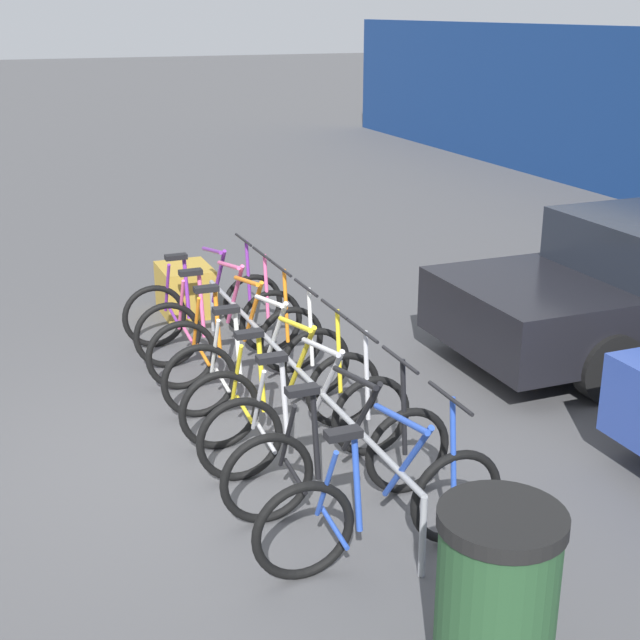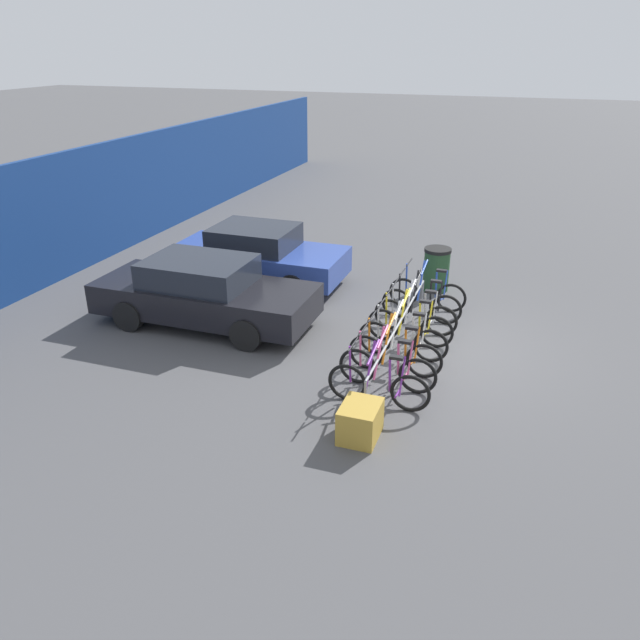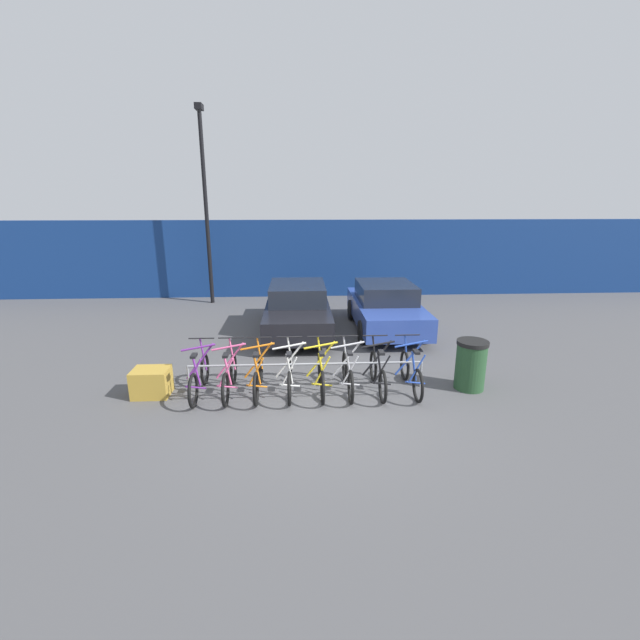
{
  "view_description": "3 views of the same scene",
  "coord_description": "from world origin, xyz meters",
  "px_view_note": "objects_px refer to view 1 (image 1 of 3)",
  "views": [
    {
      "loc": [
        6.1,
        -1.64,
        3.29
      ],
      "look_at": [
        -0.54,
        1.04,
        0.78
      ],
      "focal_mm": 50.0,
      "sensor_mm": 36.0,
      "label": 1
    },
    {
      "loc": [
        -11.0,
        -1.5,
        5.47
      ],
      "look_at": [
        -1.64,
        1.82,
        0.98
      ],
      "focal_mm": 35.0,
      "sensor_mm": 36.0,
      "label": 2
    },
    {
      "loc": [
        -0.48,
        -7.41,
        3.77
      ],
      "look_at": [
        -0.03,
        1.4,
        1.27
      ],
      "focal_mm": 24.0,
      "sensor_mm": 36.0,
      "label": 3
    }
  ],
  "objects_px": {
    "bicycle_black": "(340,458)",
    "bicycle_blue": "(383,507)",
    "bicycle_purple": "(205,306)",
    "bicycle_orange": "(237,343)",
    "trash_bin": "(496,603)",
    "bike_rack": "(288,365)",
    "cargo_crate": "(186,290)",
    "bicycle_white": "(259,367)",
    "bicycle_pink": "(220,324)",
    "bicycle_yellow": "(283,394)",
    "bicycle_silver": "(307,422)"
  },
  "relations": [
    {
      "from": "bike_rack",
      "to": "cargo_crate",
      "type": "distance_m",
      "value": 3.08
    },
    {
      "from": "bicycle_pink",
      "to": "cargo_crate",
      "type": "distance_m",
      "value": 1.55
    },
    {
      "from": "bicycle_pink",
      "to": "bicycle_blue",
      "type": "bearing_deg",
      "value": 0.58
    },
    {
      "from": "trash_bin",
      "to": "bicycle_blue",
      "type": "bearing_deg",
      "value": -178.96
    },
    {
      "from": "bicycle_white",
      "to": "bicycle_orange",
      "type": "bearing_deg",
      "value": -179.17
    },
    {
      "from": "bicycle_orange",
      "to": "bicycle_blue",
      "type": "distance_m",
      "value": 3.09
    },
    {
      "from": "bicycle_blue",
      "to": "cargo_crate",
      "type": "bearing_deg",
      "value": -179.39
    },
    {
      "from": "bicycle_blue",
      "to": "trash_bin",
      "type": "bearing_deg",
      "value": 1.95
    },
    {
      "from": "bicycle_orange",
      "to": "bicycle_black",
      "type": "distance_m",
      "value": 2.41
    },
    {
      "from": "bicycle_silver",
      "to": "cargo_crate",
      "type": "distance_m",
      "value": 3.9
    },
    {
      "from": "bike_rack",
      "to": "bicycle_pink",
      "type": "bearing_deg",
      "value": -174.45
    },
    {
      "from": "bicycle_blue",
      "to": "cargo_crate",
      "type": "height_order",
      "value": "bicycle_blue"
    },
    {
      "from": "bicycle_purple",
      "to": "bicycle_black",
      "type": "height_order",
      "value": "same"
    },
    {
      "from": "cargo_crate",
      "to": "bicycle_orange",
      "type": "bearing_deg",
      "value": -0.73
    },
    {
      "from": "bicycle_silver",
      "to": "trash_bin",
      "type": "height_order",
      "value": "bicycle_silver"
    },
    {
      "from": "bicycle_black",
      "to": "cargo_crate",
      "type": "height_order",
      "value": "bicycle_black"
    },
    {
      "from": "bicycle_white",
      "to": "trash_bin",
      "type": "bearing_deg",
      "value": 1.17
    },
    {
      "from": "trash_bin",
      "to": "cargo_crate",
      "type": "distance_m",
      "value": 6.43
    },
    {
      "from": "bicycle_pink",
      "to": "bicycle_yellow",
      "type": "relative_size",
      "value": 1.0
    },
    {
      "from": "bicycle_orange",
      "to": "trash_bin",
      "type": "relative_size",
      "value": 1.66
    },
    {
      "from": "bicycle_pink",
      "to": "cargo_crate",
      "type": "xyz_separation_m",
      "value": [
        -1.54,
        0.03,
        -0.1
      ]
    },
    {
      "from": "bicycle_white",
      "to": "trash_bin",
      "type": "relative_size",
      "value": 1.66
    },
    {
      "from": "bicycle_purple",
      "to": "bicycle_orange",
      "type": "xyz_separation_m",
      "value": [
        1.16,
        0.0,
        0.0
      ]
    },
    {
      "from": "bicycle_purple",
      "to": "bicycle_silver",
      "type": "distance_m",
      "value": 2.96
    },
    {
      "from": "bike_rack",
      "to": "bicycle_silver",
      "type": "height_order",
      "value": "bicycle_silver"
    },
    {
      "from": "bicycle_blue",
      "to": "trash_bin",
      "type": "xyz_separation_m",
      "value": [
        1.23,
        0.02,
        0.14
      ]
    },
    {
      "from": "bicycle_purple",
      "to": "bicycle_silver",
      "type": "height_order",
      "value": "same"
    },
    {
      "from": "bicycle_blue",
      "to": "bicycle_pink",
      "type": "bearing_deg",
      "value": -179.09
    },
    {
      "from": "bicycle_purple",
      "to": "cargo_crate",
      "type": "height_order",
      "value": "bicycle_purple"
    },
    {
      "from": "bicycle_pink",
      "to": "bicycle_silver",
      "type": "distance_m",
      "value": 2.36
    },
    {
      "from": "bicycle_orange",
      "to": "bicycle_white",
      "type": "height_order",
      "value": "same"
    },
    {
      "from": "bicycle_white",
      "to": "cargo_crate",
      "type": "xyz_separation_m",
      "value": [
        -2.74,
        0.03,
        -0.1
      ]
    },
    {
      "from": "bike_rack",
      "to": "bicycle_silver",
      "type": "bearing_deg",
      "value": -10.14
    },
    {
      "from": "bicycle_white",
      "to": "bicycle_blue",
      "type": "bearing_deg",
      "value": 0.83
    },
    {
      "from": "bicycle_purple",
      "to": "bicycle_orange",
      "type": "distance_m",
      "value": 1.16
    },
    {
      "from": "bicycle_purple",
      "to": "bicycle_white",
      "type": "height_order",
      "value": "same"
    },
    {
      "from": "bicycle_pink",
      "to": "bicycle_silver",
      "type": "xyz_separation_m",
      "value": [
        2.36,
        0.0,
        0.0
      ]
    },
    {
      "from": "bicycle_black",
      "to": "bicycle_blue",
      "type": "height_order",
      "value": "same"
    },
    {
      "from": "bike_rack",
      "to": "bicycle_purple",
      "type": "bearing_deg",
      "value": -176.0
    },
    {
      "from": "bicycle_yellow",
      "to": "cargo_crate",
      "type": "xyz_separation_m",
      "value": [
        -3.37,
        0.03,
        -0.1
      ]
    },
    {
      "from": "bicycle_orange",
      "to": "bicycle_yellow",
      "type": "relative_size",
      "value": 1.0
    },
    {
      "from": "bicycle_pink",
      "to": "bicycle_black",
      "type": "distance_m",
      "value": 2.97
    },
    {
      "from": "bicycle_pink",
      "to": "bicycle_white",
      "type": "xyz_separation_m",
      "value": [
        1.2,
        0.0,
        0.0
      ]
    },
    {
      "from": "bicycle_purple",
      "to": "bicycle_yellow",
      "type": "height_order",
      "value": "same"
    },
    {
      "from": "bicycle_yellow",
      "to": "bicycle_black",
      "type": "distance_m",
      "value": 1.15
    },
    {
      "from": "bike_rack",
      "to": "trash_bin",
      "type": "xyz_separation_m",
      "value": [
        3.35,
        -0.13,
        0.02
      ]
    },
    {
      "from": "bicycle_silver",
      "to": "cargo_crate",
      "type": "height_order",
      "value": "bicycle_silver"
    },
    {
      "from": "bicycle_orange",
      "to": "bicycle_blue",
      "type": "bearing_deg",
      "value": 1.79
    },
    {
      "from": "bicycle_white",
      "to": "bicycle_yellow",
      "type": "xyz_separation_m",
      "value": [
        0.63,
        0.0,
        0.0
      ]
    },
    {
      "from": "bicycle_black",
      "to": "trash_bin",
      "type": "relative_size",
      "value": 1.66
    }
  ]
}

